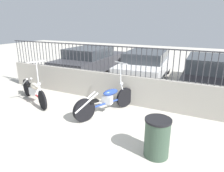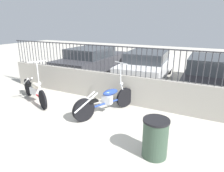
% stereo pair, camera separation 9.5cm
% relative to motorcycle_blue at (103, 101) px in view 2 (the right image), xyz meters
% --- Properties ---
extents(ground_plane, '(40.00, 40.00, 0.00)m').
position_rel_motorcycle_blue_xyz_m(ground_plane, '(-0.05, -1.91, -0.39)').
color(ground_plane, '#B7B2A5').
extents(low_wall, '(9.19, 0.18, 0.95)m').
position_rel_motorcycle_blue_xyz_m(low_wall, '(-0.05, 1.05, 0.08)').
color(low_wall, '#9E998E').
rests_on(low_wall, ground_plane).
extents(fence_railing, '(9.19, 0.04, 0.90)m').
position_rel_motorcycle_blue_xyz_m(fence_railing, '(-0.05, 1.05, 1.13)').
color(fence_railing, '#2D2D33').
rests_on(fence_railing, low_wall).
extents(motorcycle_blue, '(0.98, 1.98, 1.44)m').
position_rel_motorcycle_blue_xyz_m(motorcycle_blue, '(0.00, 0.00, 0.00)').
color(motorcycle_blue, black).
rests_on(motorcycle_blue, ground_plane).
extents(motorcycle_red, '(2.03, 1.06, 1.46)m').
position_rel_motorcycle_blue_xyz_m(motorcycle_red, '(-2.57, -0.16, 0.01)').
color(motorcycle_red, black).
rests_on(motorcycle_red, ground_plane).
extents(trash_bin, '(0.51, 0.51, 0.80)m').
position_rel_motorcycle_blue_xyz_m(trash_bin, '(1.83, -1.18, 0.01)').
color(trash_bin, '#334738').
rests_on(trash_bin, ground_plane).
extents(car_dark_grey, '(1.90, 4.60, 1.33)m').
position_rel_motorcycle_blue_xyz_m(car_dark_grey, '(-2.91, 4.01, 0.29)').
color(car_dark_grey, black).
rests_on(car_dark_grey, ground_plane).
extents(car_white, '(2.12, 4.67, 1.32)m').
position_rel_motorcycle_blue_xyz_m(car_white, '(-0.02, 4.16, 0.28)').
color(car_white, black).
rests_on(car_white, ground_plane).
extents(car_black, '(1.88, 4.50, 1.32)m').
position_rel_motorcycle_blue_xyz_m(car_black, '(2.59, 3.81, 0.28)').
color(car_black, black).
rests_on(car_black, ground_plane).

